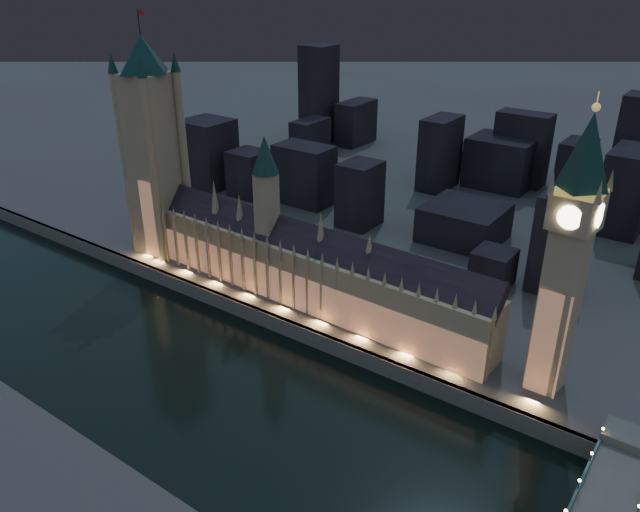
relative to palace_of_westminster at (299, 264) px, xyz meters
The scene contains 7 objects.
ground_plane 68.30m from the palace_of_westminster, 78.55° to the right, with size 2000.00×2000.00×0.00m, color black.
north_bank 458.97m from the palace_of_westminster, 88.44° to the left, with size 2000.00×960.00×8.00m, color #4B3A40.
embankment_wall 32.97m from the palace_of_westminster, 58.92° to the right, with size 2000.00×2.50×8.00m, color #515247.
palace_of_westminster is the anchor object (origin of this frame).
victoria_tower 107.64m from the palace_of_westminster, behind, with size 31.68×31.68×128.65m.
elizabeth_tower 128.65m from the palace_of_westminster, ahead, with size 18.00×18.00×113.58m.
city_backdrop 190.71m from the palace_of_westminster, 76.24° to the left, with size 450.98×215.63×84.38m.
Camera 1 is at (152.87, -150.34, 159.47)m, focal length 35.00 mm.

